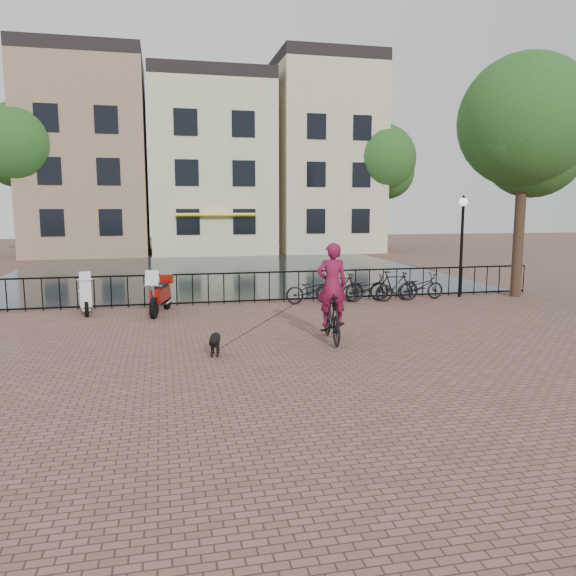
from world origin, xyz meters
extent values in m
plane|color=brown|center=(0.00, 0.00, 0.00)|extent=(100.00, 100.00, 0.00)
plane|color=black|center=(0.00, 17.30, 0.00)|extent=(20.00, 20.00, 0.00)
cube|color=black|center=(0.00, 8.00, 1.00)|extent=(20.00, 0.05, 0.05)
cube|color=black|center=(0.00, 8.00, 0.08)|extent=(20.00, 0.05, 0.05)
cube|color=#957756|center=(-7.50, 30.00, 6.00)|extent=(7.50, 9.00, 12.00)
cube|color=black|center=(-7.50, 30.00, 12.40)|extent=(7.50, 9.00, 0.80)
cube|color=beige|center=(0.50, 30.00, 5.50)|extent=(8.00, 9.00, 11.00)
cube|color=black|center=(0.50, 30.00, 11.40)|extent=(8.00, 9.00, 0.80)
cube|color=yellow|center=(0.50, 25.30, 2.60)|extent=(5.00, 0.60, 0.15)
cube|color=#C4AE92|center=(8.50, 30.00, 6.25)|extent=(7.00, 9.00, 12.50)
cube|color=black|center=(8.50, 30.00, 12.90)|extent=(7.00, 9.00, 0.80)
cylinder|color=black|center=(-11.00, 27.00, 3.15)|extent=(0.36, 0.36, 6.30)
sphere|color=#1A501C|center=(-11.00, 27.00, 6.75)|extent=(5.04, 5.04, 5.04)
cylinder|color=black|center=(9.20, 7.30, 2.80)|extent=(0.36, 0.36, 5.60)
sphere|color=#1A501C|center=(9.20, 7.30, 6.00)|extent=(4.48, 4.48, 4.48)
cylinder|color=black|center=(12.00, 27.00, 2.97)|extent=(0.36, 0.36, 5.95)
sphere|color=#1A501C|center=(12.00, 27.00, 6.38)|extent=(4.76, 4.76, 4.76)
cylinder|color=black|center=(7.20, 7.60, 1.60)|extent=(0.10, 0.10, 3.20)
sphere|color=beige|center=(7.20, 7.60, 3.30)|extent=(0.30, 0.30, 0.30)
imported|color=black|center=(0.89, 2.33, 0.59)|extent=(0.77, 2.02, 1.19)
imported|color=maroon|center=(0.89, 2.33, 1.54)|extent=(0.91, 0.65, 2.32)
imported|color=black|center=(1.80, 7.40, 0.45)|extent=(1.77, 0.78, 0.90)
imported|color=black|center=(2.75, 7.40, 0.50)|extent=(1.68, 0.54, 1.00)
imported|color=black|center=(3.70, 7.40, 0.45)|extent=(1.79, 0.85, 0.90)
imported|color=black|center=(4.65, 7.40, 0.50)|extent=(1.71, 0.66, 1.00)
imported|color=black|center=(5.60, 7.40, 0.45)|extent=(1.75, 0.71, 0.90)
camera|label=1|loc=(-2.94, -9.98, 3.13)|focal=35.00mm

